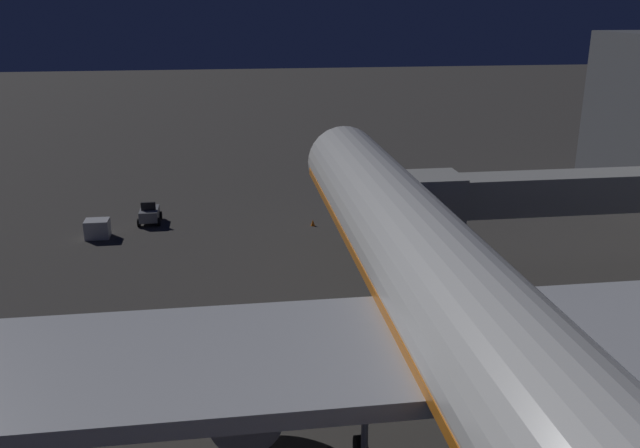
% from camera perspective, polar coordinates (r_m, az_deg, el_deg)
% --- Properties ---
extents(ground_plane, '(320.00, 320.00, 0.00)m').
position_cam_1_polar(ground_plane, '(38.27, 6.65, -9.52)').
color(ground_plane, '#383533').
extents(airliner_at_gate, '(52.82, 59.57, 20.68)m').
position_cam_1_polar(airliner_at_gate, '(28.10, 11.62, -7.41)').
color(airliner_at_gate, silver).
rests_on(airliner_at_gate, ground_plane).
extents(jet_bridge, '(23.17, 3.40, 7.43)m').
position_cam_1_polar(jet_bridge, '(46.73, 19.54, 2.52)').
color(jet_bridge, '#9E9E99').
rests_on(jet_bridge, ground_plane).
extents(baggage_tug_lead, '(1.86, 2.58, 1.95)m').
position_cam_1_polar(baggage_tug_lead, '(58.31, -14.39, 0.82)').
color(baggage_tug_lead, slate).
rests_on(baggage_tug_lead, ground_plane).
extents(baggage_container_mid_row, '(1.86, 1.51, 1.48)m').
position_cam_1_polar(baggage_container_mid_row, '(55.88, -18.52, -0.39)').
color(baggage_container_mid_row, '#B7BABF').
rests_on(baggage_container_mid_row, ground_plane).
extents(traffic_cone_nose_port, '(0.36, 0.36, 0.55)m').
position_cam_1_polar(traffic_cone_nose_port, '(56.62, 3.80, 0.31)').
color(traffic_cone_nose_port, orange).
rests_on(traffic_cone_nose_port, ground_plane).
extents(traffic_cone_nose_starboard, '(0.36, 0.36, 0.55)m').
position_cam_1_polar(traffic_cone_nose_starboard, '(55.92, -0.62, 0.12)').
color(traffic_cone_nose_starboard, orange).
rests_on(traffic_cone_nose_starboard, ground_plane).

